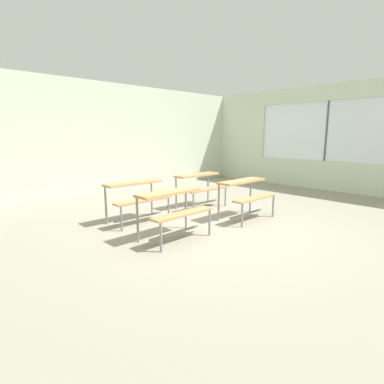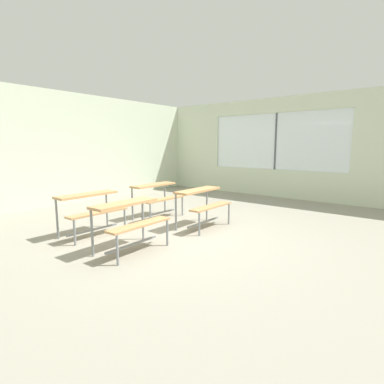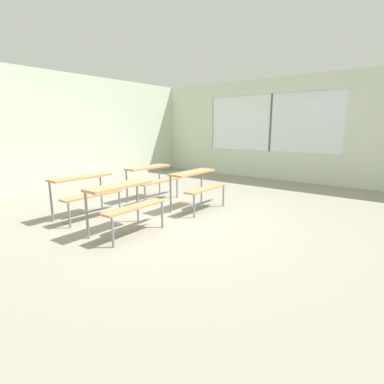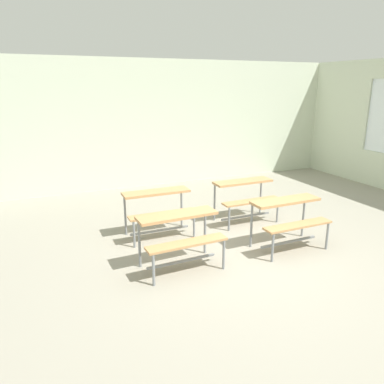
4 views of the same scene
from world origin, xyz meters
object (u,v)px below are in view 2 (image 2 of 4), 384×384
Objects in this scene: desk_bench_r0c1 at (202,199)px; desk_bench_r1c1 at (157,192)px; desk_bench_r0c0 at (130,214)px; desk_bench_r1c0 at (91,204)px.

desk_bench_r0c1 and desk_bench_r1c1 have the same top height.
desk_bench_r0c1 is (1.74, -0.06, 0.00)m from desk_bench_r0c0.
desk_bench_r0c0 and desk_bench_r1c1 have the same top height.
desk_bench_r0c0 is 1.02× the size of desk_bench_r1c1.
desk_bench_r1c0 is (0.09, 1.17, 0.00)m from desk_bench_r0c0.
desk_bench_r0c0 is 1.17m from desk_bench_r1c0.
desk_bench_r1c1 is at bearing 89.22° from desk_bench_r0c1.
desk_bench_r1c0 and desk_bench_r1c1 have the same top height.
desk_bench_r0c0 is at bearing 177.40° from desk_bench_r0c1.
desk_bench_r1c0 is 1.00× the size of desk_bench_r1c1.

